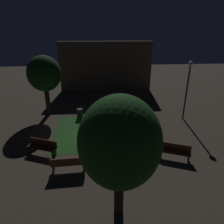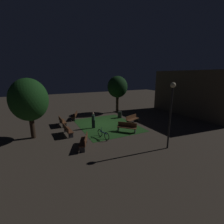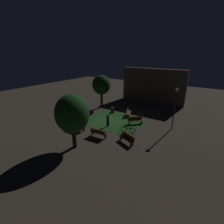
{
  "view_description": "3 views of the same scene",
  "coord_description": "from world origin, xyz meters",
  "views": [
    {
      "loc": [
        0.05,
        -12.79,
        6.88
      ],
      "look_at": [
        1.16,
        0.02,
        1.56
      ],
      "focal_mm": 31.7,
      "sensor_mm": 36.0,
      "label": 1
    },
    {
      "loc": [
        14.73,
        -6.34,
        5.23
      ],
      "look_at": [
        0.53,
        0.76,
        1.37
      ],
      "focal_mm": 24.67,
      "sensor_mm": 36.0,
      "label": 2
    },
    {
      "loc": [
        10.94,
        -15.92,
        8.21
      ],
      "look_at": [
        0.22,
        0.3,
        1.14
      ],
      "focal_mm": 26.24,
      "sensor_mm": 36.0,
      "label": 3
    }
  ],
  "objects": [
    {
      "name": "ground_plane",
      "position": [
        0.0,
        0.0,
        0.0
      ],
      "size": [
        60.0,
        60.0,
        0.0
      ],
      "primitive_type": "plane",
      "color": "#473D33"
    },
    {
      "name": "grass_lawn",
      "position": [
        0.53,
        0.15,
        0.01
      ],
      "size": [
        7.11,
        5.68,
        0.01
      ],
      "primitive_type": "cube",
      "color": "#23511E",
      "rests_on": "ground"
    },
    {
      "name": "bench_front_right",
      "position": [
        -1.48,
        -4.14,
        0.48
      ],
      "size": [
        1.82,
        0.55,
        0.88
      ],
      "color": "brown",
      "rests_on": "ground"
    },
    {
      "name": "bench_near_trees",
      "position": [
        1.48,
        -4.14,
        0.48
      ],
      "size": [
        1.82,
        0.58,
        0.88
      ],
      "color": "brown",
      "rests_on": "ground"
    },
    {
      "name": "bench_front_left",
      "position": [
        -3.22,
        -2.36,
        0.48
      ],
      "size": [
        1.85,
        1.13,
        0.88
      ],
      "color": "#422314",
      "rests_on": "ground"
    },
    {
      "name": "bench_lawn_edge",
      "position": [
        3.17,
        1.0,
        0.48
      ],
      "size": [
        1.63,
        1.59,
        0.88
      ],
      "color": "brown",
      "rests_on": "ground"
    },
    {
      "name": "bench_corner",
      "position": [
        4.46,
        -3.49,
        0.48
      ],
      "size": [
        1.85,
        1.14,
        0.88
      ],
      "color": "brown",
      "rests_on": "ground"
    },
    {
      "name": "bench_by_lamp",
      "position": [
        1.15,
        2.93,
        0.48
      ],
      "size": [
        1.07,
        1.85,
        0.88
      ],
      "color": "brown",
      "rests_on": "ground"
    },
    {
      "name": "tree_tall_center",
      "position": [
        -4.15,
        3.93,
        3.54
      ],
      "size": [
        2.77,
        2.77,
        5.07
      ],
      "color": "#38281C",
      "rests_on": "ground"
    },
    {
      "name": "tree_back_right",
      "position": [
        0.83,
        -6.85,
        3.25
      ],
      "size": [
        2.96,
        2.96,
        4.99
      ],
      "color": "#2D2116",
      "rests_on": "ground"
    },
    {
      "name": "lamp_post_plaza_east",
      "position": [
        7.32,
        1.89,
        3.2
      ],
      "size": [
        0.36,
        0.36,
        4.74
      ],
      "color": "black",
      "rests_on": "ground"
    },
    {
      "name": "trash_bin",
      "position": [
        -1.33,
        2.77,
        0.4
      ],
      "size": [
        0.51,
        0.51,
        0.8
      ],
      "primitive_type": "cylinder",
      "color": "black",
      "rests_on": "ground"
    },
    {
      "name": "bicycle",
      "position": [
        3.55,
        -1.58,
        0.34
      ],
      "size": [
        1.59,
        0.41,
        0.93
      ],
      "color": "black",
      "rests_on": "ground"
    },
    {
      "name": "pedestrian",
      "position": [
        0.79,
        -1.46,
        0.85
      ],
      "size": [
        0.32,
        0.32,
        1.61
      ],
      "color": "black",
      "rests_on": "ground"
    },
    {
      "name": "building_wall_backdrop",
      "position": [
        1.38,
        11.09,
        2.88
      ],
      "size": [
        10.9,
        0.8,
        5.76
      ],
      "primitive_type": "cube",
      "color": "brown",
      "rests_on": "ground"
    }
  ]
}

